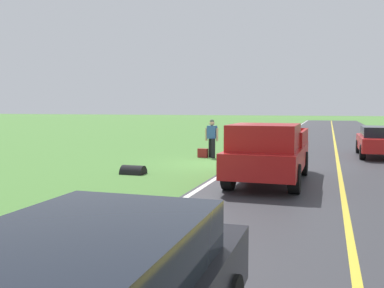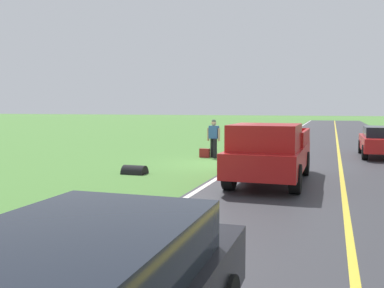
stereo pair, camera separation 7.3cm
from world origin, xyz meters
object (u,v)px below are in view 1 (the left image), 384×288
Objects in this scene: suitcase_carried at (203,153)px; sedan_near_oncoming at (380,141)px; pickup_truck_passing at (269,151)px; hitchhiker_walking at (212,136)px.

suitcase_carried is 0.10× the size of sedan_near_oncoming.
sedan_near_oncoming reaches higher than suitcase_carried.
suitcase_carried is at bearing 19.26° from sedan_near_oncoming.
sedan_near_oncoming is (-4.01, -8.44, -0.21)m from pickup_truck_passing.
hitchhiker_walking is 6.66m from pickup_truck_passing.
hitchhiker_walking reaches higher than sedan_near_oncoming.
suitcase_carried is (0.43, 0.04, -0.78)m from hitchhiker_walking.
hitchhiker_walking is 7.80m from sedan_near_oncoming.
pickup_truck_passing is at bearing 38.29° from suitcase_carried.
pickup_truck_passing is at bearing 64.56° from sedan_near_oncoming.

